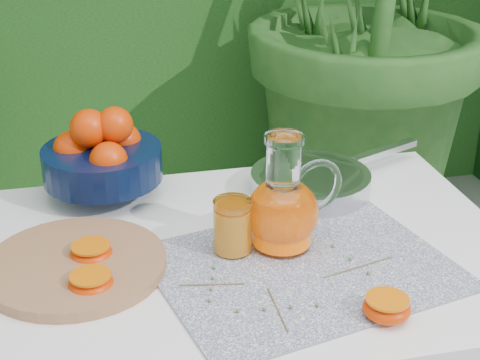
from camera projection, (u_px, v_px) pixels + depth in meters
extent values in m
cube|color=white|center=(242.00, 259.00, 1.34)|extent=(1.00, 0.70, 0.04)
cylinder|color=white|center=(21.00, 355.00, 1.67)|extent=(0.04, 0.04, 0.71)
cylinder|color=white|center=(389.00, 305.00, 1.85)|extent=(0.04, 0.04, 0.71)
cube|color=#0C1548|center=(303.00, 267.00, 1.27)|extent=(0.57, 0.48, 0.00)
cylinder|color=#946642|center=(75.00, 265.00, 1.26)|extent=(0.31, 0.31, 0.02)
cylinder|color=black|center=(105.00, 187.00, 1.52)|extent=(0.10, 0.10, 0.04)
cylinder|color=black|center=(103.00, 163.00, 1.50)|extent=(0.28, 0.28, 0.07)
sphere|color=#DD4002|center=(72.00, 149.00, 1.49)|extent=(0.09, 0.09, 0.08)
sphere|color=#DD4002|center=(123.00, 141.00, 1.53)|extent=(0.09, 0.09, 0.08)
sphere|color=#DD4002|center=(109.00, 161.00, 1.44)|extent=(0.09, 0.09, 0.08)
sphere|color=#DD4002|center=(94.00, 139.00, 1.54)|extent=(0.09, 0.09, 0.08)
sphere|color=#DD4002|center=(89.00, 128.00, 1.46)|extent=(0.09, 0.09, 0.08)
sphere|color=#DD4002|center=(115.00, 125.00, 1.46)|extent=(0.09, 0.09, 0.07)
cylinder|color=white|center=(281.00, 243.00, 1.33)|extent=(0.12, 0.12, 0.01)
ellipsoid|color=white|center=(282.00, 212.00, 1.31)|extent=(0.15, 0.15, 0.12)
cylinder|color=white|center=(284.00, 163.00, 1.27)|extent=(0.07, 0.07, 0.08)
cylinder|color=white|center=(284.00, 139.00, 1.25)|extent=(0.08, 0.08, 0.01)
torus|color=white|center=(316.00, 186.00, 1.31)|extent=(0.10, 0.03, 0.10)
cylinder|color=#F65D05|center=(282.00, 219.00, 1.31)|extent=(0.12, 0.12, 0.09)
cylinder|color=white|center=(233.00, 226.00, 1.30)|extent=(0.08, 0.08, 0.10)
cylinder|color=orange|center=(233.00, 230.00, 1.30)|extent=(0.07, 0.07, 0.08)
cylinder|color=orange|center=(232.00, 209.00, 1.28)|extent=(0.06, 0.06, 0.00)
cylinder|color=#BABABF|center=(310.00, 183.00, 1.53)|extent=(0.33, 0.33, 0.05)
cylinder|color=silver|center=(311.00, 175.00, 1.52)|extent=(0.29, 0.29, 0.01)
cube|color=#BABABF|center=(384.00, 151.00, 1.64)|extent=(0.18, 0.10, 0.01)
ellipsoid|color=#DD4002|center=(91.00, 284.00, 1.20)|extent=(0.09, 0.09, 0.04)
cylinder|color=orange|center=(90.00, 276.00, 1.19)|extent=(0.08, 0.08, 0.00)
ellipsoid|color=#DD4002|center=(91.00, 254.00, 1.28)|extent=(0.09, 0.09, 0.04)
cylinder|color=orange|center=(91.00, 246.00, 1.27)|extent=(0.08, 0.08, 0.00)
ellipsoid|color=#DD4002|center=(387.00, 308.00, 1.14)|extent=(0.09, 0.09, 0.04)
cylinder|color=orange|center=(387.00, 299.00, 1.13)|extent=(0.08, 0.08, 0.00)
cylinder|color=brown|center=(278.00, 309.00, 1.15)|extent=(0.00, 0.12, 0.00)
sphere|color=#4D6C38|center=(238.00, 311.00, 1.14)|extent=(0.01, 0.01, 0.01)
sphere|color=#4D6C38|center=(264.00, 309.00, 1.15)|extent=(0.01, 0.01, 0.01)
sphere|color=#4D6C38|center=(291.00, 307.00, 1.15)|extent=(0.01, 0.01, 0.01)
sphere|color=#4D6C38|center=(317.00, 305.00, 1.16)|extent=(0.01, 0.01, 0.01)
cylinder|color=brown|center=(359.00, 267.00, 1.27)|extent=(0.14, 0.04, 0.00)
sphere|color=#4D6C38|center=(333.00, 246.00, 1.33)|extent=(0.01, 0.01, 0.01)
sphere|color=#4D6C38|center=(350.00, 259.00, 1.28)|extent=(0.01, 0.01, 0.01)
sphere|color=#4D6C38|center=(368.00, 273.00, 1.24)|extent=(0.01, 0.01, 0.01)
sphere|color=#4D6C38|center=(388.00, 287.00, 1.20)|extent=(0.01, 0.01, 0.01)
cylinder|color=brown|center=(212.00, 285.00, 1.22)|extent=(0.11, 0.02, 0.00)
sphere|color=#4D6C38|center=(209.00, 300.00, 1.17)|extent=(0.01, 0.01, 0.01)
sphere|color=#4D6C38|center=(211.00, 289.00, 1.20)|extent=(0.01, 0.01, 0.01)
sphere|color=#4D6C38|center=(213.00, 278.00, 1.23)|extent=(0.01, 0.01, 0.01)
sphere|color=#4D6C38|center=(214.00, 267.00, 1.26)|extent=(0.01, 0.01, 0.01)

